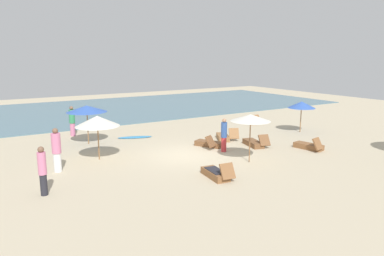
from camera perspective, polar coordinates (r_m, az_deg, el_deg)
ground_plane at (r=17.98m, az=-1.03°, el=-4.30°), size 60.00×60.00×0.00m
ocean_water at (r=33.45m, az=-16.01°, el=2.66°), size 48.00×16.00×0.06m
umbrella_0 at (r=24.07m, az=16.96°, el=3.53°), size 1.74×1.74×1.99m
umbrella_1 at (r=20.65m, az=-16.34°, el=2.94°), size 2.19×2.19×2.17m
umbrella_2 at (r=17.37m, az=-14.76°, el=1.08°), size 2.07×2.07×2.11m
umbrella_3 at (r=16.57m, az=9.26°, el=1.60°), size 1.84×1.84×2.25m
lounger_0 at (r=20.03m, az=18.08°, el=-2.73°), size 0.89×1.72×0.74m
lounger_1 at (r=26.58m, az=9.12°, el=1.11°), size 0.78×1.75×0.69m
lounger_2 at (r=19.97m, az=9.84°, el=-2.36°), size 0.97×1.76×0.72m
lounger_3 at (r=21.25m, az=5.08°, el=-1.40°), size 1.29×1.72×0.74m
lounger_4 at (r=19.60m, az=2.71°, el=-2.47°), size 1.28×1.73×0.73m
lounger_5 at (r=14.72m, az=3.89°, el=-7.21°), size 0.78×1.70×0.74m
person_0 at (r=13.74m, az=-22.59°, el=-6.20°), size 0.40×0.40×1.78m
person_1 at (r=18.48m, az=5.08°, el=-1.09°), size 0.44×0.44×1.74m
person_2 at (r=23.22m, az=-18.45°, el=1.07°), size 0.44×0.44×1.84m
person_3 at (r=16.25m, az=-20.65°, el=-3.27°), size 0.52×0.52×1.90m
surfboard at (r=21.95m, az=-9.03°, el=-1.45°), size 2.09×1.16×0.07m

